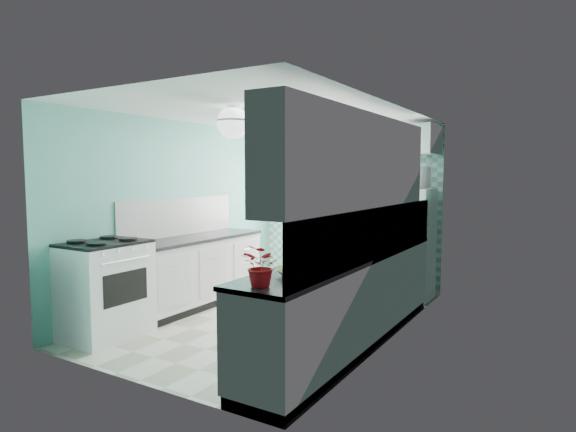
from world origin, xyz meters
The scene contains 26 objects.
floor centered at (0.00, 0.00, -0.01)m, with size 3.00×4.40×0.02m, color silver.
ceiling centered at (0.00, 0.00, 2.51)m, with size 3.00×4.40×0.02m, color white.
wall_back centered at (0.00, 2.21, 1.25)m, with size 3.00×0.02×2.50m, color #64B6A6.
wall_front centered at (0.00, -2.21, 1.25)m, with size 3.00×0.02×2.50m, color #64B6A6.
wall_left centered at (-1.51, 0.00, 1.25)m, with size 0.02×4.40×2.50m, color #64B6A6.
wall_right centered at (1.51, 0.00, 1.25)m, with size 0.02×4.40×2.50m, color #64B6A6.
accent_wall centered at (0.00, 2.19, 1.25)m, with size 3.00×0.01×2.50m, color #6FBDAC.
window centered at (-0.35, 2.16, 1.55)m, with size 1.04×0.05×1.44m.
backsplash_right centered at (1.49, -0.40, 1.20)m, with size 0.02×3.60×0.51m, color white.
backsplash_left centered at (-1.49, -0.07, 1.20)m, with size 0.02×2.15×0.51m, color white.
upper_cabinets_right centered at (1.33, -0.60, 1.90)m, with size 0.33×3.20×0.90m, color silver.
upper_cabinet_fridge centered at (1.30, 1.83, 2.25)m, with size 0.40×0.74×0.40m, color silver.
ceiling_light centered at (0.00, -0.80, 2.32)m, with size 0.34×0.34×0.35m.
base_cabinets_right centered at (1.20, -0.40, 0.45)m, with size 0.60×3.60×0.90m, color white.
countertop_right centered at (1.19, -0.40, 0.92)m, with size 0.63×3.60×0.04m, color black.
base_cabinets_left centered at (-1.20, -0.07, 0.45)m, with size 0.60×2.15×0.90m, color white.
countertop_left centered at (-1.19, -0.07, 0.92)m, with size 0.63×2.15×0.04m, color black.
fridge centered at (1.11, 1.77, 0.79)m, with size 0.69×0.68×1.58m.
stove centered at (-1.20, -1.55, 0.54)m, with size 0.69×0.86×1.04m.
sink centered at (1.20, 0.70, 0.93)m, with size 0.55×0.47×0.53m.
rug centered at (0.35, 0.48, 0.01)m, with size 0.79×1.13×0.02m, color maroon.
dish_towel centered at (0.89, 0.72, 0.48)m, with size 0.02×0.23×0.34m, color #67BFA8.
fruit_bowl centered at (1.20, -1.60, 0.97)m, with size 0.25×0.25×0.06m, color white.
potted_plant centered at (1.20, -2.03, 1.10)m, with size 0.29×0.25×0.32m, color #C22846.
soap_bottle centered at (1.25, 0.68, 1.03)m, with size 0.08×0.08×0.18m, color #95B0C9.
microwave centered at (1.11, 1.77, 1.73)m, with size 0.55×0.38×0.31m, color white.
Camera 1 is at (3.16, -4.93, 1.77)m, focal length 30.00 mm.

